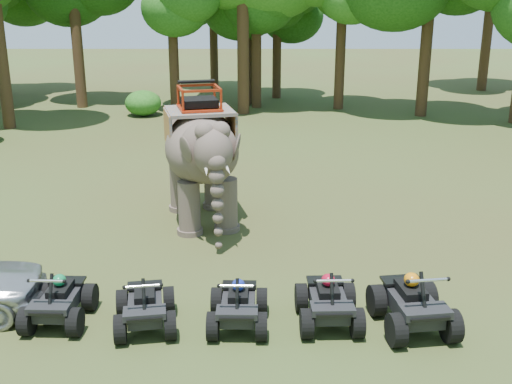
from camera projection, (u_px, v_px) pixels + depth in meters
The scene contains 18 objects.
ground at pixel (256, 287), 14.69m from camera, with size 110.00×110.00×0.00m, color #47381E.
elephant at pixel (201, 154), 18.23m from camera, with size 2.09×4.75×3.99m, color brown, non-canonical shape.
atv_0 at pixel (58, 295), 13.02m from camera, with size 1.19×1.64×1.21m, color black, non-canonical shape.
atv_1 at pixel (145, 300), 12.81m from camera, with size 1.19×1.63×1.21m, color black, non-canonical shape.
atv_2 at pixel (238, 299), 12.85m from camera, with size 1.17×1.61×1.19m, color black, non-canonical shape.
atv_3 at pixel (329, 295), 12.95m from camera, with size 1.24×1.70×1.26m, color black, non-canonical shape.
atv_4 at pixel (414, 296), 12.76m from camera, with size 1.36×1.87×1.39m, color black, non-canonical shape.
tree_0 at pixel (256, 36), 34.55m from camera, with size 5.43×5.43×7.76m, color #195114, non-canonical shape.
tree_1 at pixel (341, 35), 34.13m from camera, with size 5.56×5.56×7.94m, color #195114, non-canonical shape.
tree_2 at pixel (428, 20), 32.00m from camera, with size 6.75×6.75×9.65m, color #195114, non-canonical shape.
tree_26 at pixel (75, 21), 34.31m from camera, with size 6.55×6.55×9.36m, color #195114, non-canonical shape.
tree_27 at pixel (173, 40), 33.74m from camera, with size 5.23×5.23×7.47m, color #195114, non-canonical shape.
tree_28 at pixel (490, 7), 39.74m from camera, with size 7.25×7.25×10.35m, color #195114, non-canonical shape.
tree_30 at pixel (248, 4), 35.29m from camera, with size 7.67×7.67×10.96m, color #195114, non-canonical shape.
tree_31 at pixel (246, 42), 35.16m from camera, with size 4.92×4.92×7.02m, color #195114, non-canonical shape.
tree_32 at pixel (243, 14), 32.47m from camera, with size 7.16×7.16×10.23m, color #195114, non-canonical shape.
tree_33 at pixel (277, 38), 37.59m from camera, with size 4.95×4.95×7.08m, color #195114, non-canonical shape.
tree_34 at pixel (213, 29), 41.10m from camera, with size 5.32×5.32×7.59m, color #195114, non-canonical shape.
Camera 1 is at (0.02, -13.27, 6.65)m, focal length 45.00 mm.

